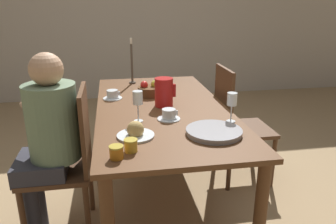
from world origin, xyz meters
TOP-DOWN VIEW (x-y plane):
  - ground_plane at (0.00, 0.00)m, footprint 20.00×20.00m
  - wall_back at (0.00, 2.83)m, footprint 10.00×0.06m
  - dining_table at (0.00, 0.00)m, footprint 0.92×1.83m
  - chair_person_side at (-0.64, -0.29)m, footprint 0.42×0.42m
  - chair_opposite at (0.64, 0.15)m, footprint 0.42×0.42m
  - person_seated at (-0.73, -0.33)m, footprint 0.39×0.41m
  - red_pitcher at (0.02, 0.01)m, footprint 0.16×0.13m
  - wine_glass_water at (-0.19, -0.28)m, footprint 0.06×0.06m
  - wine_glass_juice at (0.38, -0.38)m, footprint 0.06×0.06m
  - teacup_near_person at (0.01, -0.27)m, footprint 0.15×0.15m
  - teacup_across at (-0.34, 0.25)m, footprint 0.15×0.15m
  - serving_tray at (0.22, -0.56)m, footprint 0.32×0.32m
  - bread_plate at (-0.23, -0.52)m, footprint 0.21×0.21m
  - jam_jar_amber at (-0.26, -0.70)m, footprint 0.07×0.07m
  - jam_jar_red at (-0.34, -0.77)m, footprint 0.07×0.07m
  - fruit_bowl at (-0.05, 0.29)m, footprint 0.19×0.19m
  - candlestick_tall at (-0.16, 0.72)m, footprint 0.06×0.06m

SIDE VIEW (x-z plane):
  - ground_plane at x=0.00m, z-range 0.00..0.00m
  - chair_person_side at x=-0.64m, z-range 0.03..0.99m
  - chair_opposite at x=0.64m, z-range 0.03..0.99m
  - dining_table at x=0.00m, z-range 0.27..1.00m
  - person_seated at x=-0.73m, z-range 0.11..1.30m
  - serving_tray at x=0.22m, z-range 0.73..0.76m
  - bread_plate at x=-0.23m, z-range 0.71..0.81m
  - teacup_near_person at x=0.01m, z-range 0.73..0.79m
  - teacup_across at x=-0.34m, z-range 0.73..0.79m
  - jam_jar_amber at x=-0.26m, z-range 0.73..0.80m
  - jam_jar_red at x=-0.34m, z-range 0.73..0.80m
  - fruit_bowl at x=-0.05m, z-range 0.71..0.84m
  - red_pitcher at x=0.02m, z-range 0.73..0.94m
  - wine_glass_juice at x=0.38m, z-range 0.77..0.96m
  - wine_glass_water at x=-0.19m, z-range 0.78..0.98m
  - candlestick_tall at x=-0.16m, z-range 0.69..1.10m
  - wall_back at x=0.00m, z-range 0.00..2.60m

